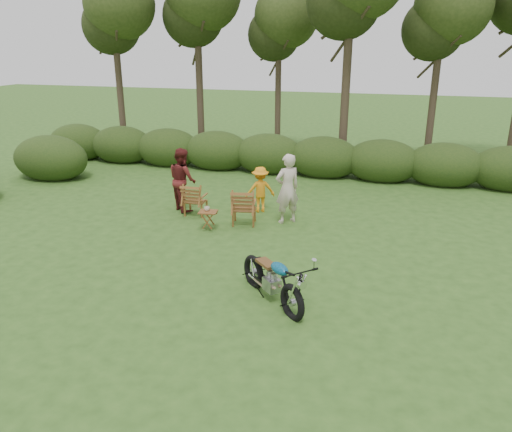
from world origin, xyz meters
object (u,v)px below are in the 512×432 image
(lawn_chair_left, at_px, (196,215))
(child, at_px, (260,211))
(adult_a, at_px, (287,222))
(adult_b, at_px, (184,209))
(cup, at_px, (207,209))
(side_table, at_px, (208,220))
(lawn_chair_right, at_px, (244,224))
(motorcycle, at_px, (272,300))

(lawn_chair_left, xyz_separation_m, child, (1.61, 0.77, 0.00))
(adult_a, height_order, adult_b, adult_a)
(cup, bearing_deg, child, 61.86)
(cup, xyz_separation_m, adult_a, (1.81, 1.04, -0.53))
(adult_a, xyz_separation_m, adult_b, (-3.02, 0.20, 0.00))
(side_table, distance_m, adult_b, 1.80)
(lawn_chair_right, height_order, adult_b, adult_b)
(lawn_chair_right, bearing_deg, cup, 24.88)
(cup, height_order, adult_b, adult_b)
(motorcycle, bearing_deg, cup, 173.41)
(adult_b, bearing_deg, cup, 176.13)
(adult_b, xyz_separation_m, child, (2.11, 0.45, 0.00))
(motorcycle, height_order, adult_a, adult_a)
(adult_a, bearing_deg, side_table, -9.18)
(lawn_chair_right, relative_size, child, 0.76)
(lawn_chair_left, relative_size, side_table, 1.88)
(lawn_chair_right, bearing_deg, adult_b, -30.00)
(cup, relative_size, adult_a, 0.07)
(adult_a, xyz_separation_m, child, (-0.91, 0.64, 0.00))
(lawn_chair_right, relative_size, adult_b, 0.55)
(side_table, xyz_separation_m, child, (0.86, 1.72, -0.24))
(lawn_chair_right, distance_m, cup, 1.11)
(cup, distance_m, adult_a, 2.16)
(lawn_chair_left, height_order, adult_b, adult_b)
(side_table, height_order, adult_b, adult_b)
(motorcycle, xyz_separation_m, adult_a, (-0.69, 4.16, 0.00))
(motorcycle, distance_m, lawn_chair_left, 5.16)
(motorcycle, height_order, lawn_chair_left, motorcycle)
(side_table, bearing_deg, lawn_chair_right, 39.99)
(adult_b, bearing_deg, motorcycle, 172.30)
(lawn_chair_right, xyz_separation_m, side_table, (-0.74, -0.62, 0.24))
(motorcycle, xyz_separation_m, cup, (-2.51, 3.12, 0.53))
(adult_b, relative_size, child, 1.38)
(adult_b, bearing_deg, side_table, 176.24)
(adult_b, height_order, child, adult_b)
(lawn_chair_right, height_order, side_table, lawn_chair_right)
(motorcycle, distance_m, child, 5.06)
(adult_a, relative_size, adult_b, 1.04)
(motorcycle, bearing_deg, adult_a, 144.08)
(motorcycle, relative_size, side_table, 4.02)
(side_table, bearing_deg, lawn_chair_left, 128.08)
(cup, xyz_separation_m, child, (0.90, 1.69, -0.53))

